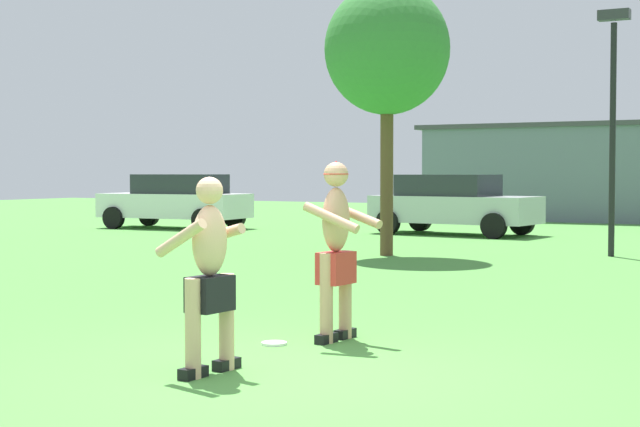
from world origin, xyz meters
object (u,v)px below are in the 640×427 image
car_white_far_end (176,200)px  tree_behind_players (387,51)px  player_with_cap (337,241)px  player_in_black (209,271)px  frisbee (274,343)px  lamp_post (613,102)px  car_silver_near_post (453,203)px

car_white_far_end → tree_behind_players: 11.23m
player_with_cap → car_white_far_end: (-13.06, 14.47, -0.15)m
player_in_black → frisbee: 1.65m
frisbee → car_white_far_end: 19.60m
player_with_cap → frisbee: player_with_cap is taller
player_in_black → lamp_post: size_ratio=0.34×
car_silver_near_post → tree_behind_players: tree_behind_players is taller
player_with_cap → car_silver_near_post: size_ratio=0.40×
frisbee → lamp_post: 11.91m
player_with_cap → tree_behind_players: size_ratio=0.33×
car_silver_near_post → lamp_post: 7.34m
player_with_cap → car_white_far_end: 19.49m
player_with_cap → frisbee: size_ratio=7.13×
frisbee → car_silver_near_post: bearing=105.6°
lamp_post → car_white_far_end: bearing=165.4°
frisbee → player_in_black: bearing=-79.9°
player_with_cap → car_silver_near_post: player_with_cap is taller
car_white_far_end → tree_behind_players: size_ratio=0.83×
car_silver_near_post → car_white_far_end: bearing=-170.9°
lamp_post → car_silver_near_post: bearing=137.3°
player_in_black → car_silver_near_post: size_ratio=0.36×
car_silver_near_post → tree_behind_players: bearing=-79.6°
frisbee → tree_behind_players: size_ratio=0.05×
frisbee → car_silver_near_post: car_silver_near_post is taller
frisbee → car_white_far_end: car_white_far_end is taller
tree_behind_players → player_in_black: bearing=-72.0°
player_with_cap → lamp_post: 11.21m
car_white_far_end → lamp_post: size_ratio=0.93×
player_with_cap → player_in_black: bearing=-95.0°
player_with_cap → player_in_black: player_with_cap is taller
player_with_cap → car_white_far_end: size_ratio=0.40×
player_with_cap → car_white_far_end: bearing=132.1°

